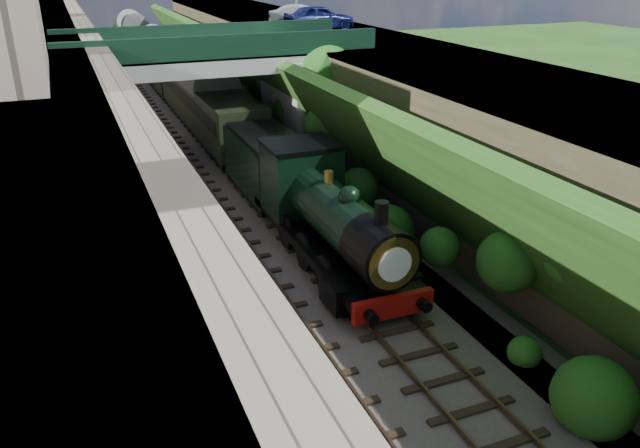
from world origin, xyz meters
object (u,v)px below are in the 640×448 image
(road_bridge, at_px, (224,89))
(car_blue, at_px, (319,17))
(tree, at_px, (325,80))
(car_silver, at_px, (304,17))
(locomotive, at_px, (330,219))
(tender, at_px, (268,168))

(road_bridge, xyz_separation_m, car_blue, (8.09, 6.19, 2.97))
(car_blue, bearing_deg, tree, 157.15)
(road_bridge, bearing_deg, car_blue, 37.41)
(tree, relative_size, car_blue, 1.42)
(car_silver, bearing_deg, locomotive, 178.39)
(car_silver, xyz_separation_m, tender, (-7.18, -14.09, -5.40))
(car_blue, bearing_deg, car_silver, 27.72)
(tree, xyz_separation_m, car_blue, (3.12, 8.53, 2.40))
(tree, bearing_deg, road_bridge, 154.73)
(road_bridge, distance_m, locomotive, 14.32)
(car_blue, distance_m, tender, 16.10)
(car_silver, relative_size, locomotive, 0.46)
(tree, bearing_deg, car_silver, 75.69)
(car_silver, distance_m, tender, 16.71)
(locomotive, distance_m, tender, 7.37)
(car_blue, relative_size, car_silver, 1.00)
(car_silver, distance_m, locomotive, 23.20)
(road_bridge, bearing_deg, tender, -87.84)
(tender, bearing_deg, car_silver, 63.01)
(road_bridge, relative_size, car_silver, 3.44)
(car_silver, relative_size, tender, 0.78)
(road_bridge, distance_m, car_blue, 10.61)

